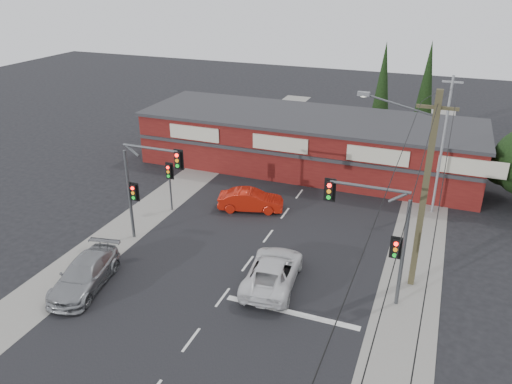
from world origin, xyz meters
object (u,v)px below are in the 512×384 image
(white_suv, at_px, (273,271))
(red_sedan, at_px, (251,200))
(shop_building, at_px, (308,141))
(utility_pole, at_px, (422,187))
(silver_suv, at_px, (85,274))

(white_suv, distance_m, red_sedan, 8.58)
(white_suv, relative_size, shop_building, 0.19)
(white_suv, height_order, shop_building, shop_building)
(white_suv, xyz_separation_m, utility_pole, (6.48, 2.54, 4.67))
(red_sedan, height_order, utility_pole, utility_pole)
(shop_building, bearing_deg, red_sedan, -98.25)
(white_suv, height_order, utility_pole, utility_pole)
(white_suv, relative_size, utility_pole, 0.52)
(silver_suv, height_order, shop_building, shop_building)
(shop_building, bearing_deg, silver_suv, -106.10)
(shop_building, bearing_deg, utility_pole, -56.24)
(red_sedan, bearing_deg, white_suv, -166.24)
(white_suv, distance_m, shop_building, 16.85)
(silver_suv, distance_m, red_sedan, 12.06)
(shop_building, xyz_separation_m, utility_pole, (9.36, -14.00, 3.26))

